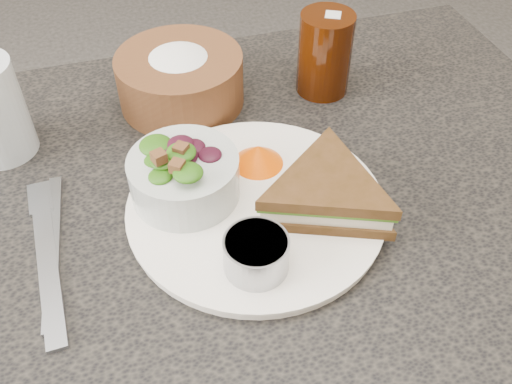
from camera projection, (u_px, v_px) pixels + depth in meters
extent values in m
cube|color=black|center=(225.00, 373.00, 0.90)|extent=(1.00, 0.70, 0.75)
cylinder|color=white|center=(256.00, 207.00, 0.63)|extent=(0.28, 0.28, 0.01)
cylinder|color=#97999F|center=(256.00, 254.00, 0.55)|extent=(0.08, 0.08, 0.04)
cone|color=#FF5700|center=(258.00, 155.00, 0.66)|extent=(0.09, 0.09, 0.03)
cube|color=#A6AAB4|center=(48.00, 266.00, 0.58)|extent=(0.03, 0.20, 0.01)
cube|color=#A2A7B0|center=(53.00, 247.00, 0.59)|extent=(0.03, 0.21, 0.00)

